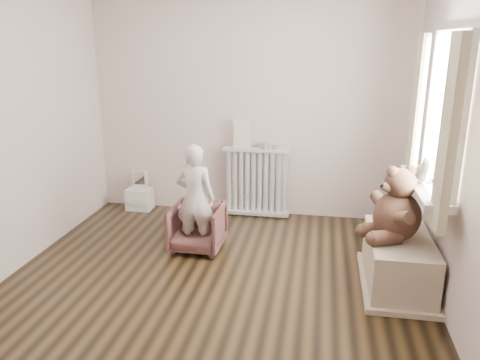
% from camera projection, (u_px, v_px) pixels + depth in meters
% --- Properties ---
extents(floor, '(3.60, 3.60, 0.01)m').
position_uv_depth(floor, '(213.00, 285.00, 3.95)').
color(floor, black).
rests_on(floor, ground).
extents(back_wall, '(3.60, 0.02, 2.60)m').
position_uv_depth(back_wall, '(248.00, 103.00, 5.28)').
color(back_wall, beige).
rests_on(back_wall, ground).
extents(front_wall, '(3.60, 0.02, 2.60)m').
position_uv_depth(front_wall, '(106.00, 217.00, 1.88)').
color(front_wall, beige).
rests_on(front_wall, ground).
extents(left_wall, '(0.02, 3.60, 2.60)m').
position_uv_depth(left_wall, '(0.00, 126.00, 3.88)').
color(left_wall, beige).
rests_on(left_wall, ground).
extents(right_wall, '(0.02, 3.60, 2.60)m').
position_uv_depth(right_wall, '(460.00, 142.00, 3.28)').
color(right_wall, beige).
rests_on(right_wall, ground).
extents(window, '(0.03, 0.90, 1.10)m').
position_uv_depth(window, '(446.00, 114.00, 3.53)').
color(window, white).
rests_on(window, right_wall).
extents(window_sill, '(0.22, 1.10, 0.06)m').
position_uv_depth(window_sill, '(425.00, 187.00, 3.71)').
color(window_sill, silver).
rests_on(window_sill, right_wall).
extents(curtain_left, '(0.06, 0.26, 1.30)m').
position_uv_depth(curtain_left, '(448.00, 136.00, 3.02)').
color(curtain_left, beige).
rests_on(curtain_left, right_wall).
extents(curtain_right, '(0.06, 0.26, 1.30)m').
position_uv_depth(curtain_right, '(417.00, 111.00, 4.10)').
color(curtain_right, beige).
rests_on(curtain_right, right_wall).
extents(radiator, '(0.77, 0.15, 0.81)m').
position_uv_depth(radiator, '(256.00, 184.00, 5.41)').
color(radiator, silver).
rests_on(radiator, floor).
extents(paper_doll, '(0.20, 0.02, 0.33)m').
position_uv_depth(paper_doll, '(242.00, 133.00, 5.27)').
color(paper_doll, beige).
rests_on(paper_doll, radiator).
extents(tin_a, '(0.11, 0.11, 0.07)m').
position_uv_depth(tin_a, '(264.00, 146.00, 5.26)').
color(tin_a, '#A59E8C').
rests_on(tin_a, radiator).
extents(tin_b, '(0.08, 0.08, 0.04)m').
position_uv_depth(tin_b, '(275.00, 147.00, 5.24)').
color(tin_b, '#A59E8C').
rests_on(tin_b, radiator).
extents(toy_vanity, '(0.30, 0.21, 0.47)m').
position_uv_depth(toy_vanity, '(139.00, 187.00, 5.65)').
color(toy_vanity, silver).
rests_on(toy_vanity, floor).
extents(armchair, '(0.51, 0.52, 0.46)m').
position_uv_depth(armchair, '(197.00, 227.00, 4.57)').
color(armchair, '#542E2A').
rests_on(armchair, floor).
extents(child, '(0.39, 0.26, 1.05)m').
position_uv_depth(child, '(195.00, 198.00, 4.43)').
color(child, silver).
rests_on(child, armchair).
extents(toy_bench, '(0.50, 0.94, 0.44)m').
position_uv_depth(toy_bench, '(398.00, 263.00, 3.89)').
color(toy_bench, '#C3B294').
rests_on(toy_bench, floor).
extents(teddy_bear, '(0.59, 0.53, 0.60)m').
position_uv_depth(teddy_bear, '(397.00, 212.00, 3.73)').
color(teddy_bear, '#351F15').
rests_on(teddy_bear, toy_bench).
extents(plush_cat, '(0.25, 0.30, 0.22)m').
position_uv_depth(plush_cat, '(425.00, 170.00, 3.68)').
color(plush_cat, '#6A635B').
rests_on(plush_cat, window_sill).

